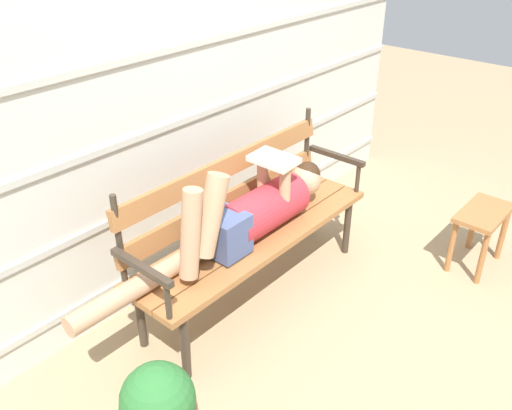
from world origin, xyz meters
name	(u,v)px	position (x,y,z in m)	size (l,w,h in m)	color
ground_plane	(273,302)	(0.00, 0.00, 0.00)	(12.00, 12.00, 0.00)	tan
house_siding	(186,81)	(0.00, 0.64, 1.20)	(4.22, 0.08, 2.40)	beige
park_bench	(247,220)	(0.00, 0.20, 0.48)	(1.63, 0.44, 0.91)	#9E6638
reclining_person	(248,214)	(-0.07, 0.13, 0.58)	(1.71, 0.26, 0.53)	#B72D38
footstool	(482,223)	(1.14, -0.73, 0.31)	(0.43, 0.24, 0.40)	#9E6638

